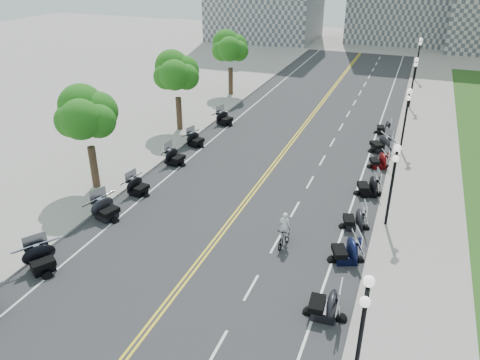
% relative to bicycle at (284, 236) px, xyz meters
% --- Properties ---
extents(ground, '(160.00, 160.00, 0.00)m').
position_rel_bicycle_xyz_m(ground, '(-3.64, -0.03, -0.57)').
color(ground, gray).
extents(road, '(16.00, 90.00, 0.01)m').
position_rel_bicycle_xyz_m(road, '(-3.64, 9.97, -0.57)').
color(road, '#333335').
rests_on(road, ground).
extents(centerline_yellow_a, '(0.12, 90.00, 0.00)m').
position_rel_bicycle_xyz_m(centerline_yellow_a, '(-3.76, 9.97, -0.56)').
color(centerline_yellow_a, yellow).
rests_on(centerline_yellow_a, road).
extents(centerline_yellow_b, '(0.12, 90.00, 0.00)m').
position_rel_bicycle_xyz_m(centerline_yellow_b, '(-3.52, 9.97, -0.56)').
color(centerline_yellow_b, yellow).
rests_on(centerline_yellow_b, road).
extents(edge_line_north, '(0.12, 90.00, 0.00)m').
position_rel_bicycle_xyz_m(edge_line_north, '(2.76, 9.97, -0.56)').
color(edge_line_north, white).
rests_on(edge_line_north, road).
extents(edge_line_south, '(0.12, 90.00, 0.00)m').
position_rel_bicycle_xyz_m(edge_line_south, '(-10.04, 9.97, -0.56)').
color(edge_line_south, white).
rests_on(edge_line_south, road).
extents(lane_dash_4, '(0.12, 2.00, 0.00)m').
position_rel_bicycle_xyz_m(lane_dash_4, '(-0.44, -8.03, -0.56)').
color(lane_dash_4, white).
rests_on(lane_dash_4, road).
extents(lane_dash_5, '(0.12, 2.00, 0.00)m').
position_rel_bicycle_xyz_m(lane_dash_5, '(-0.44, -4.03, -0.56)').
color(lane_dash_5, white).
rests_on(lane_dash_5, road).
extents(lane_dash_6, '(0.12, 2.00, 0.00)m').
position_rel_bicycle_xyz_m(lane_dash_6, '(-0.44, -0.03, -0.56)').
color(lane_dash_6, white).
rests_on(lane_dash_6, road).
extents(lane_dash_7, '(0.12, 2.00, 0.00)m').
position_rel_bicycle_xyz_m(lane_dash_7, '(-0.44, 3.97, -0.56)').
color(lane_dash_7, white).
rests_on(lane_dash_7, road).
extents(lane_dash_8, '(0.12, 2.00, 0.00)m').
position_rel_bicycle_xyz_m(lane_dash_8, '(-0.44, 7.97, -0.56)').
color(lane_dash_8, white).
rests_on(lane_dash_8, road).
extents(lane_dash_9, '(0.12, 2.00, 0.00)m').
position_rel_bicycle_xyz_m(lane_dash_9, '(-0.44, 11.97, -0.56)').
color(lane_dash_9, white).
rests_on(lane_dash_9, road).
extents(lane_dash_10, '(0.12, 2.00, 0.00)m').
position_rel_bicycle_xyz_m(lane_dash_10, '(-0.44, 15.97, -0.56)').
color(lane_dash_10, white).
rests_on(lane_dash_10, road).
extents(lane_dash_11, '(0.12, 2.00, 0.00)m').
position_rel_bicycle_xyz_m(lane_dash_11, '(-0.44, 19.97, -0.56)').
color(lane_dash_11, white).
rests_on(lane_dash_11, road).
extents(lane_dash_12, '(0.12, 2.00, 0.00)m').
position_rel_bicycle_xyz_m(lane_dash_12, '(-0.44, 23.97, -0.56)').
color(lane_dash_12, white).
rests_on(lane_dash_12, road).
extents(lane_dash_13, '(0.12, 2.00, 0.00)m').
position_rel_bicycle_xyz_m(lane_dash_13, '(-0.44, 27.97, -0.56)').
color(lane_dash_13, white).
rests_on(lane_dash_13, road).
extents(lane_dash_14, '(0.12, 2.00, 0.00)m').
position_rel_bicycle_xyz_m(lane_dash_14, '(-0.44, 31.97, -0.56)').
color(lane_dash_14, white).
rests_on(lane_dash_14, road).
extents(lane_dash_15, '(0.12, 2.00, 0.00)m').
position_rel_bicycle_xyz_m(lane_dash_15, '(-0.44, 35.97, -0.56)').
color(lane_dash_15, white).
rests_on(lane_dash_15, road).
extents(lane_dash_16, '(0.12, 2.00, 0.00)m').
position_rel_bicycle_xyz_m(lane_dash_16, '(-0.44, 39.97, -0.56)').
color(lane_dash_16, white).
rests_on(lane_dash_16, road).
extents(lane_dash_17, '(0.12, 2.00, 0.00)m').
position_rel_bicycle_xyz_m(lane_dash_17, '(-0.44, 43.97, -0.56)').
color(lane_dash_17, white).
rests_on(lane_dash_17, road).
extents(lane_dash_18, '(0.12, 2.00, 0.00)m').
position_rel_bicycle_xyz_m(lane_dash_18, '(-0.44, 47.97, -0.56)').
color(lane_dash_18, white).
rests_on(lane_dash_18, road).
extents(lane_dash_19, '(0.12, 2.00, 0.00)m').
position_rel_bicycle_xyz_m(lane_dash_19, '(-0.44, 51.97, -0.56)').
color(lane_dash_19, white).
rests_on(lane_dash_19, road).
extents(sidewalk_north, '(5.00, 90.00, 0.15)m').
position_rel_bicycle_xyz_m(sidewalk_north, '(6.86, 9.97, -0.49)').
color(sidewalk_north, '#9E9991').
rests_on(sidewalk_north, ground).
extents(sidewalk_south, '(5.00, 90.00, 0.15)m').
position_rel_bicycle_xyz_m(sidewalk_south, '(-14.14, 9.97, -0.49)').
color(sidewalk_south, '#9E9991').
rests_on(sidewalk_south, ground).
extents(street_lamp_1, '(0.50, 1.20, 4.90)m').
position_rel_bicycle_xyz_m(street_lamp_1, '(4.96, -8.03, 2.03)').
color(street_lamp_1, black).
rests_on(street_lamp_1, sidewalk_north).
extents(street_lamp_2, '(0.50, 1.20, 4.90)m').
position_rel_bicycle_xyz_m(street_lamp_2, '(4.96, 3.97, 2.03)').
color(street_lamp_2, black).
rests_on(street_lamp_2, sidewalk_north).
extents(street_lamp_3, '(0.50, 1.20, 4.90)m').
position_rel_bicycle_xyz_m(street_lamp_3, '(4.96, 15.97, 2.03)').
color(street_lamp_3, black).
rests_on(street_lamp_3, sidewalk_north).
extents(street_lamp_4, '(0.50, 1.20, 4.90)m').
position_rel_bicycle_xyz_m(street_lamp_4, '(4.96, 27.97, 2.03)').
color(street_lamp_4, black).
rests_on(street_lamp_4, sidewalk_north).
extents(street_lamp_5, '(0.50, 1.20, 4.90)m').
position_rel_bicycle_xyz_m(street_lamp_5, '(4.96, 39.97, 2.03)').
color(street_lamp_5, black).
rests_on(street_lamp_5, sidewalk_north).
extents(tree_2, '(4.80, 4.80, 9.20)m').
position_rel_bicycle_xyz_m(tree_2, '(-13.64, 1.97, 4.18)').
color(tree_2, '#235619').
rests_on(tree_2, sidewalk_south).
extents(tree_3, '(4.80, 4.80, 9.20)m').
position_rel_bicycle_xyz_m(tree_3, '(-13.64, 13.97, 4.18)').
color(tree_3, '#235619').
rests_on(tree_3, sidewalk_south).
extents(tree_4, '(4.80, 4.80, 9.20)m').
position_rel_bicycle_xyz_m(tree_4, '(-13.64, 25.97, 4.18)').
color(tree_4, '#235619').
rests_on(tree_4, sidewalk_south).
extents(motorcycle_n_4, '(2.21, 2.21, 1.45)m').
position_rel_bicycle_xyz_m(motorcycle_n_4, '(3.17, -4.67, 0.16)').
color(motorcycle_n_4, black).
rests_on(motorcycle_n_4, road).
extents(motorcycle_n_5, '(2.67, 2.67, 1.43)m').
position_rel_bicycle_xyz_m(motorcycle_n_5, '(3.34, -0.25, 0.14)').
color(motorcycle_n_5, black).
rests_on(motorcycle_n_5, road).
extents(motorcycle_n_6, '(2.32, 2.32, 1.32)m').
position_rel_bicycle_xyz_m(motorcycle_n_6, '(3.26, 3.11, 0.09)').
color(motorcycle_n_6, black).
rests_on(motorcycle_n_6, road).
extents(motorcycle_n_7, '(2.56, 2.56, 1.42)m').
position_rel_bicycle_xyz_m(motorcycle_n_7, '(3.48, 7.58, 0.14)').
color(motorcycle_n_7, black).
rests_on(motorcycle_n_7, road).
extents(motorcycle_n_8, '(2.38, 2.38, 1.28)m').
position_rel_bicycle_xyz_m(motorcycle_n_8, '(3.65, 12.21, 0.07)').
color(motorcycle_n_8, '#590A0C').
rests_on(motorcycle_n_8, road).
extents(motorcycle_n_9, '(2.94, 2.94, 1.49)m').
position_rel_bicycle_xyz_m(motorcycle_n_9, '(3.44, 15.39, 0.18)').
color(motorcycle_n_9, black).
rests_on(motorcycle_n_9, road).
extents(motorcycle_n_10, '(2.00, 2.00, 1.27)m').
position_rel_bicycle_xyz_m(motorcycle_n_10, '(3.30, 19.62, 0.06)').
color(motorcycle_n_10, black).
rests_on(motorcycle_n_10, road).
extents(motorcycle_s_4, '(2.86, 2.86, 1.45)m').
position_rel_bicycle_xyz_m(motorcycle_s_4, '(-10.65, -6.47, 0.15)').
color(motorcycle_s_4, black).
rests_on(motorcycle_s_4, road).
extents(motorcycle_s_5, '(2.52, 2.52, 1.44)m').
position_rel_bicycle_xyz_m(motorcycle_s_5, '(-10.65, -1.10, 0.15)').
color(motorcycle_s_5, black).
rests_on(motorcycle_s_5, road).
extents(motorcycle_s_6, '(2.08, 2.08, 1.28)m').
position_rel_bicycle_xyz_m(motorcycle_s_6, '(-10.55, 2.23, 0.07)').
color(motorcycle_s_6, black).
rests_on(motorcycle_s_6, road).
extents(motorcycle_s_7, '(2.11, 2.11, 1.36)m').
position_rel_bicycle_xyz_m(motorcycle_s_7, '(-10.56, 7.33, 0.11)').
color(motorcycle_s_7, black).
rests_on(motorcycle_s_7, road).
extents(motorcycle_s_8, '(2.22, 2.22, 1.27)m').
position_rel_bicycle_xyz_m(motorcycle_s_8, '(-10.74, 11.18, 0.06)').
color(motorcycle_s_8, black).
rests_on(motorcycle_s_8, road).
extents(motorcycle_s_9, '(2.48, 2.48, 1.36)m').
position_rel_bicycle_xyz_m(motorcycle_s_9, '(-10.55, 16.82, 0.11)').
color(motorcycle_s_9, black).
rests_on(motorcycle_s_9, road).
extents(bicycle, '(0.63, 1.92, 1.14)m').
position_rel_bicycle_xyz_m(bicycle, '(0.00, 0.00, 0.00)').
color(bicycle, '#A51414').
rests_on(bicycle, road).
extents(cyclist_rider, '(0.61, 0.40, 1.67)m').
position_rel_bicycle_xyz_m(cyclist_rider, '(0.00, 0.00, 1.40)').
color(cyclist_rider, silver).
rests_on(cyclist_rider, bicycle).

